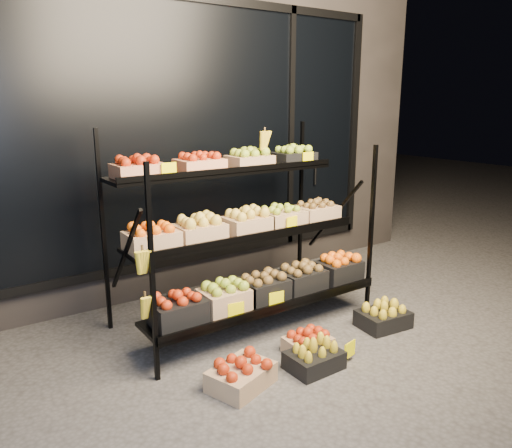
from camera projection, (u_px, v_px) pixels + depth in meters
ground at (291, 349)px, 3.85m from camera, size 24.00×24.00×0.00m
building at (147, 111)px, 5.49m from camera, size 6.00×2.08×3.50m
display_rack at (246, 234)px, 4.13m from camera, size 2.18×1.02×1.72m
tag_floor_b at (349, 355)px, 3.64m from camera, size 0.13×0.01×0.12m
floor_crate_left at (241, 373)px, 3.32m from camera, size 0.49×0.42×0.21m
floor_crate_midleft at (314, 357)px, 3.55m from camera, size 0.38×0.28×0.19m
floor_crate_midright at (308, 341)px, 3.79m from camera, size 0.35×0.26×0.18m
floor_crate_right at (383, 316)px, 4.20m from camera, size 0.44×0.34×0.20m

